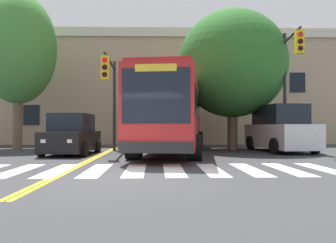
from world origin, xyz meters
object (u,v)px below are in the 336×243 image
object	(u,v)px
traffic_light_near_corner	(290,70)
street_tree_curbside_large	(232,64)
city_bus	(173,113)
traffic_light_overhead	(111,86)
car_black_near_lane	(72,136)
car_white_far_lane	(280,130)
street_tree_curbside_small	(18,49)
car_grey_behind_bus	(154,132)

from	to	relation	value
traffic_light_near_corner	street_tree_curbside_large	bearing A→B (deg)	129.25
city_bus	street_tree_curbside_large	xyz separation A→B (m)	(3.40, 2.12, 2.80)
traffic_light_overhead	street_tree_curbside_large	size ratio (longest dim) A/B	0.61
city_bus	traffic_light_near_corner	xyz separation A→B (m)	(5.58, -0.56, 2.00)
city_bus	traffic_light_overhead	world-z (taller)	traffic_light_overhead
traffic_light_overhead	street_tree_curbside_large	xyz separation A→B (m)	(6.39, 2.33, 1.53)
car_black_near_lane	car_white_far_lane	bearing A→B (deg)	8.09
car_black_near_lane	car_white_far_lane	world-z (taller)	car_white_far_lane
city_bus	street_tree_curbside_small	world-z (taller)	street_tree_curbside_small
traffic_light_overhead	street_tree_curbside_large	distance (m)	6.97
car_black_near_lane	street_tree_curbside_small	bearing A→B (deg)	137.29
traffic_light_near_corner	car_grey_behind_bus	bearing A→B (deg)	121.55
traffic_light_overhead	street_tree_curbside_large	bearing A→B (deg)	20.07
city_bus	traffic_light_near_corner	world-z (taller)	traffic_light_near_corner
car_grey_behind_bus	traffic_light_overhead	distance (m)	11.06
traffic_light_near_corner	street_tree_curbside_small	world-z (taller)	street_tree_curbside_small
city_bus	street_tree_curbside_small	distance (m)	10.05
street_tree_curbside_small	street_tree_curbside_large	bearing A→B (deg)	-4.22
car_white_far_lane	street_tree_curbside_small	bearing A→B (deg)	170.59
traffic_light_overhead	street_tree_curbside_small	world-z (taller)	street_tree_curbside_small
city_bus	car_grey_behind_bus	distance (m)	10.54
city_bus	car_black_near_lane	xyz separation A→B (m)	(-4.67, -0.80, -1.10)
car_black_near_lane	traffic_light_near_corner	distance (m)	10.71
traffic_light_near_corner	street_tree_curbside_large	world-z (taller)	street_tree_curbside_large
car_white_far_lane	traffic_light_overhead	distance (m)	8.79
traffic_light_overhead	street_tree_curbside_small	size ratio (longest dim) A/B	0.53
street_tree_curbside_large	city_bus	bearing A→B (deg)	-148.08
traffic_light_near_corner	street_tree_curbside_small	bearing A→B (deg)	166.05
car_white_far_lane	street_tree_curbside_large	distance (m)	4.45
traffic_light_near_corner	traffic_light_overhead	bearing A→B (deg)	177.73
car_grey_behind_bus	traffic_light_near_corner	size ratio (longest dim) A/B	0.82
traffic_light_overhead	street_tree_curbside_small	bearing A→B (deg)	150.92
city_bus	car_white_far_lane	size ratio (longest dim) A/B	2.29
traffic_light_near_corner	traffic_light_overhead	xyz separation A→B (m)	(-8.57, 0.34, -0.73)
car_grey_behind_bus	street_tree_curbside_large	world-z (taller)	street_tree_curbside_large
traffic_light_overhead	street_tree_curbside_small	xyz separation A→B (m)	(-5.82, 3.23, 2.51)
traffic_light_near_corner	street_tree_curbside_small	size ratio (longest dim) A/B	0.67
city_bus	traffic_light_overhead	xyz separation A→B (m)	(-2.99, -0.22, 1.27)
car_grey_behind_bus	traffic_light_overhead	xyz separation A→B (m)	(-1.83, -10.63, 2.43)
car_white_far_lane	street_tree_curbside_small	distance (m)	15.22
car_grey_behind_bus	traffic_light_near_corner	xyz separation A→B (m)	(6.74, -10.97, 3.16)
car_black_near_lane	traffic_light_overhead	size ratio (longest dim) A/B	0.82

